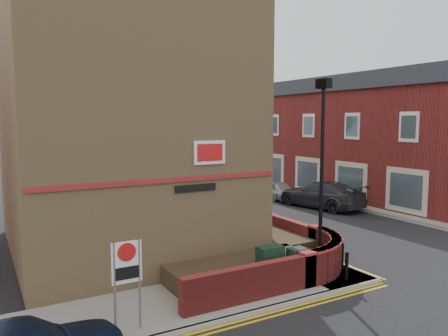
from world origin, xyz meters
TOP-DOWN VIEW (x-y plane):
  - ground at (0.00, 0.00)m, footprint 120.00×120.00m
  - pavement_corner at (-3.50, 1.50)m, footprint 13.00×3.00m
  - pavement_main at (2.00, 16.00)m, footprint 2.00×32.00m
  - pavement_far at (13.00, 13.00)m, footprint 4.00×40.00m
  - kerb_side at (-3.50, 0.00)m, footprint 13.00×0.15m
  - kerb_main_near at (3.00, 16.00)m, footprint 0.15×32.00m
  - kerb_main_far at (11.00, 13.00)m, footprint 0.15×40.00m
  - yellow_lines_side at (-3.50, -0.25)m, footprint 13.00×0.28m
  - yellow_lines_main at (3.25, 16.00)m, footprint 0.28×32.00m
  - corner_building at (-2.84, 8.00)m, footprint 8.95×10.40m
  - garden_wall at (0.00, 2.50)m, footprint 6.80×6.00m
  - lamppost at (1.60, 1.20)m, footprint 0.25×0.50m
  - utility_cabinet_large at (-0.30, 1.30)m, footprint 0.80×0.45m
  - utility_cabinet_small at (0.50, 1.00)m, footprint 0.55×0.40m
  - bollard_near at (2.00, 0.40)m, footprint 0.11×0.11m
  - bollard_far at (2.60, 1.20)m, footprint 0.11×0.11m
  - zone_sign at (-5.00, 0.50)m, footprint 0.72×0.07m
  - far_terrace at (14.50, 17.00)m, footprint 5.40×30.40m
  - far_terrace_cream at (14.50, 38.00)m, footprint 5.40×12.40m
  - tree_near at (2.00, 14.05)m, footprint 3.64×3.65m
  - tree_mid at (2.00, 22.05)m, footprint 4.03×4.03m
  - tree_far at (2.00, 30.05)m, footprint 3.81×3.81m
  - traffic_light_assembly at (2.40, 25.00)m, footprint 0.20×0.16m
  - silver_car_near at (3.60, 13.79)m, footprint 2.42×4.08m
  - red_car_main at (3.96, 21.66)m, footprint 3.71×4.90m
  - grey_car_far at (9.68, 10.07)m, footprint 3.18×5.73m
  - silver_car_far at (9.00, 14.00)m, footprint 1.62×3.68m

SIDE VIEW (x-z plane):
  - ground at x=0.00m, z-range 0.00..0.00m
  - garden_wall at x=0.00m, z-range -0.60..0.60m
  - yellow_lines_side at x=-3.50m, z-range 0.00..0.01m
  - yellow_lines_main at x=3.25m, z-range 0.00..0.01m
  - pavement_corner at x=-3.50m, z-range 0.00..0.12m
  - pavement_main at x=2.00m, z-range 0.00..0.12m
  - pavement_far at x=13.00m, z-range 0.00..0.12m
  - kerb_side at x=-3.50m, z-range 0.00..0.12m
  - kerb_main_near at x=3.00m, z-range 0.00..0.12m
  - kerb_main_far at x=11.00m, z-range 0.00..0.12m
  - bollard_near at x=2.00m, z-range 0.12..1.02m
  - bollard_far at x=2.60m, z-range 0.12..1.02m
  - silver_car_far at x=9.00m, z-range 0.00..1.23m
  - red_car_main at x=3.96m, z-range 0.00..1.24m
  - silver_car_near at x=3.60m, z-range 0.00..1.27m
  - utility_cabinet_small at x=0.50m, z-range 0.12..1.22m
  - utility_cabinet_large at x=-0.30m, z-range 0.12..1.32m
  - grey_car_far at x=9.68m, z-range 0.00..1.57m
  - zone_sign at x=-5.00m, z-range 0.54..2.74m
  - traffic_light_assembly at x=2.40m, z-range 0.68..4.88m
  - lamppost at x=1.60m, z-range 0.19..6.49m
  - far_terrace at x=14.50m, z-range 0.04..8.04m
  - far_terrace_cream at x=14.50m, z-range 0.05..8.05m
  - tree_near at x=2.00m, z-range 1.35..8.05m
  - tree_far at x=2.00m, z-range 1.41..8.42m
  - tree_mid at x=2.00m, z-range 1.49..8.91m
  - corner_building at x=-2.84m, z-range -0.57..13.03m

